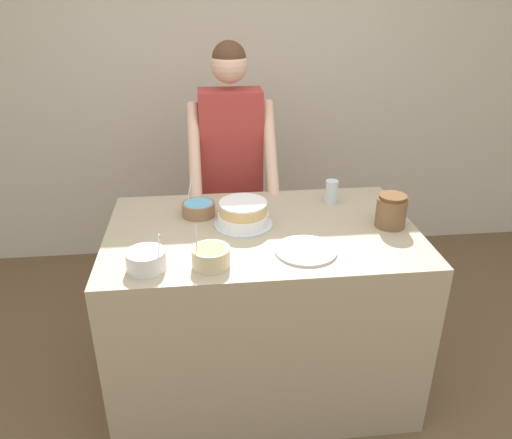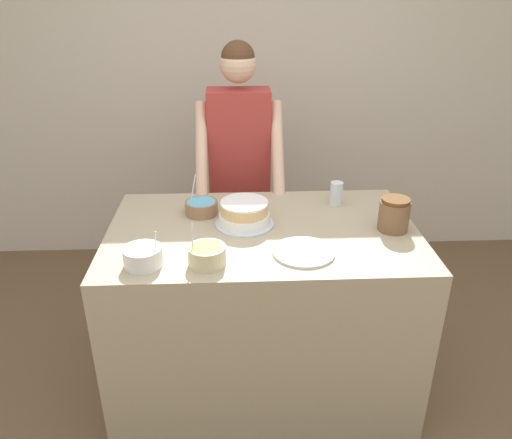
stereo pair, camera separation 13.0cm
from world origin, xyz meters
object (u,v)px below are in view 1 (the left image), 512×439
object	(u,v)px
person_baker	(231,156)
frosting_bowl_blue	(199,208)
cake	(243,214)
ceramic_plate	(306,250)
stoneware_jar	(391,211)
drinking_glass	(331,192)
frosting_bowl_white	(146,259)
frosting_bowl_yellow	(211,256)

from	to	relation	value
person_baker	frosting_bowl_blue	distance (m)	0.61
cake	ceramic_plate	size ratio (longest dim) A/B	1.04
ceramic_plate	stoneware_jar	xyz separation A→B (m)	(0.46, 0.21, 0.07)
frosting_bowl_blue	stoneware_jar	world-z (taller)	frosting_bowl_blue
frosting_bowl_blue	drinking_glass	size ratio (longest dim) A/B	1.56
frosting_bowl_white	ceramic_plate	distance (m)	0.69
frosting_bowl_blue	drinking_glass	distance (m)	0.72
frosting_bowl_blue	frosting_bowl_yellow	bearing A→B (deg)	-84.51
frosting_bowl_white	drinking_glass	bearing A→B (deg)	32.40
frosting_bowl_blue	stoneware_jar	distance (m)	0.96
person_baker	cake	world-z (taller)	person_baker
person_baker	ceramic_plate	world-z (taller)	person_baker
person_baker	frosting_bowl_white	distance (m)	1.15
cake	stoneware_jar	size ratio (longest dim) A/B	1.78
frosting_bowl_yellow	person_baker	bearing A→B (deg)	81.69
frosting_bowl_white	cake	bearing A→B (deg)	40.07
person_baker	ceramic_plate	bearing A→B (deg)	-75.18
person_baker	ceramic_plate	size ratio (longest dim) A/B	6.23
cake	drinking_glass	size ratio (longest dim) A/B	2.32
person_baker	cake	bearing A→B (deg)	-89.08
frosting_bowl_yellow	stoneware_jar	xyz separation A→B (m)	(0.88, 0.28, 0.03)
ceramic_plate	stoneware_jar	world-z (taller)	stoneware_jar
stoneware_jar	cake	bearing A→B (deg)	172.99
frosting_bowl_blue	drinking_glass	bearing A→B (deg)	6.97
cake	drinking_glass	xyz separation A→B (m)	(0.50, 0.23, 0.00)
cake	ceramic_plate	bearing A→B (deg)	-49.63
cake	frosting_bowl_blue	size ratio (longest dim) A/B	1.48
person_baker	frosting_bowl_blue	size ratio (longest dim) A/B	8.87
person_baker	stoneware_jar	bearing A→B (deg)	-47.45
drinking_glass	frosting_bowl_blue	bearing A→B (deg)	-173.03
frosting_bowl_white	frosting_bowl_blue	world-z (taller)	frosting_bowl_blue
frosting_bowl_white	drinking_glass	world-z (taller)	frosting_bowl_white
drinking_glass	frosting_bowl_white	bearing A→B (deg)	-147.60
ceramic_plate	stoneware_jar	bearing A→B (deg)	24.57
drinking_glass	ceramic_plate	bearing A→B (deg)	-114.97
cake	stoneware_jar	world-z (taller)	stoneware_jar
frosting_bowl_blue	frosting_bowl_white	bearing A→B (deg)	-113.46
drinking_glass	stoneware_jar	xyz separation A→B (m)	(0.22, -0.31, 0.02)
frosting_bowl_yellow	frosting_bowl_blue	distance (m)	0.51
frosting_bowl_yellow	frosting_bowl_blue	bearing A→B (deg)	95.49
ceramic_plate	stoneware_jar	distance (m)	0.51
frosting_bowl_blue	stoneware_jar	xyz separation A→B (m)	(0.93, -0.23, 0.04)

